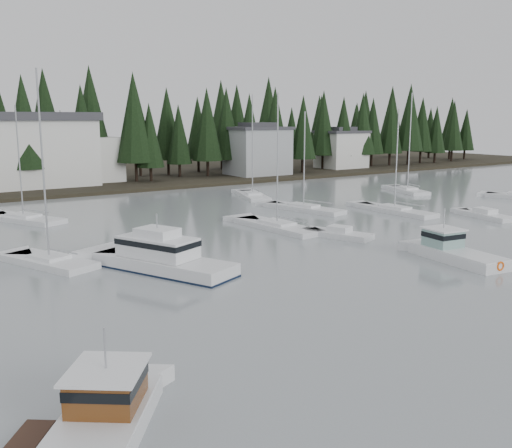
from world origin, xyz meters
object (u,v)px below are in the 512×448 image
(house_east_b, at_px, (341,148))
(runabout_2, at_px, (485,216))
(house_east_a, at_px, (257,150))
(lobster_boat_teal, at_px, (454,253))
(sailboat_4, at_px, (394,212))
(sailboat_0, at_px, (253,197))
(harbor_inn, at_px, (23,151))
(sailboat_1, at_px, (407,192))
(runabout_1, at_px, (339,236))
(cabin_cruiser_center, at_px, (162,261))
(sailboat_8, at_px, (277,228))
(sailboat_3, at_px, (24,220))
(lobster_boat_brown, at_px, (94,432))
(sailboat_5, at_px, (304,210))
(sailboat_6, at_px, (50,264))

(house_east_b, height_order, runabout_2, house_east_b)
(house_east_a, distance_m, lobster_boat_teal, 62.58)
(sailboat_4, bearing_deg, sailboat_0, 19.81)
(lobster_boat_teal, distance_m, runabout_2, 20.98)
(harbor_inn, xyz_separation_m, sailboat_1, (45.27, -33.76, -5.69))
(runabout_1, bearing_deg, house_east_a, -45.55)
(cabin_cruiser_center, distance_m, lobster_boat_teal, 21.87)
(sailboat_8, bearing_deg, house_east_b, -51.43)
(cabin_cruiser_center, relative_size, sailboat_0, 0.80)
(sailboat_1, bearing_deg, sailboat_3, 102.53)
(harbor_inn, distance_m, cabin_cruiser_center, 53.58)
(cabin_cruiser_center, height_order, sailboat_4, sailboat_4)
(lobster_boat_brown, bearing_deg, sailboat_3, 27.42)
(sailboat_3, bearing_deg, house_east_b, -95.35)
(sailboat_4, xyz_separation_m, sailboat_5, (-7.74, 6.86, -0.00))
(harbor_inn, bearing_deg, cabin_cruiser_center, -92.46)
(runabout_2, bearing_deg, sailboat_6, 92.94)
(sailboat_4, height_order, sailboat_8, sailboat_8)
(harbor_inn, height_order, sailboat_8, sailboat_8)
(house_east_a, xyz_separation_m, runabout_1, (-23.12, -47.43, -4.77))
(runabout_1, bearing_deg, lobster_boat_teal, 168.17)
(sailboat_1, bearing_deg, house_east_b, -6.79)
(runabout_1, bearing_deg, sailboat_4, -84.65)
(lobster_boat_brown, bearing_deg, sailboat_6, 25.62)
(sailboat_0, distance_m, sailboat_4, 20.27)
(cabin_cruiser_center, distance_m, sailboat_1, 51.41)
(house_east_a, xyz_separation_m, sailboat_1, (6.31, -29.42, -4.81))
(house_east_a, relative_size, cabin_cruiser_center, 0.94)
(sailboat_1, relative_size, sailboat_8, 1.08)
(harbor_inn, bearing_deg, sailboat_8, -73.48)
(sailboat_5, relative_size, sailboat_6, 0.81)
(sailboat_0, distance_m, sailboat_5, 12.29)
(house_east_a, height_order, sailboat_0, sailboat_0)
(sailboat_4, bearing_deg, lobster_boat_brown, 122.18)
(sailboat_6, bearing_deg, sailboat_3, -29.18)
(sailboat_4, bearing_deg, runabout_1, 115.29)
(house_east_a, height_order, lobster_boat_teal, house_east_a)
(harbor_inn, relative_size, sailboat_6, 2.02)
(harbor_inn, xyz_separation_m, sailboat_0, (23.55, -25.95, -5.70))
(house_east_b, bearing_deg, sailboat_8, -137.77)
(sailboat_8, distance_m, runabout_1, 6.76)
(harbor_inn, xyz_separation_m, lobster_boat_teal, (17.35, -62.91, -5.26))
(sailboat_5, distance_m, sailboat_8, 11.60)
(sailboat_6, bearing_deg, runabout_1, -122.65)
(runabout_2, bearing_deg, runabout_1, 96.93)
(sailboat_8, bearing_deg, cabin_cruiser_center, 112.80)
(cabin_cruiser_center, bearing_deg, lobster_boat_teal, -139.88)
(sailboat_6, xyz_separation_m, runabout_1, (24.36, -4.52, 0.04))
(house_east_a, relative_size, sailboat_1, 0.73)
(house_east_b, distance_m, sailboat_1, 35.39)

